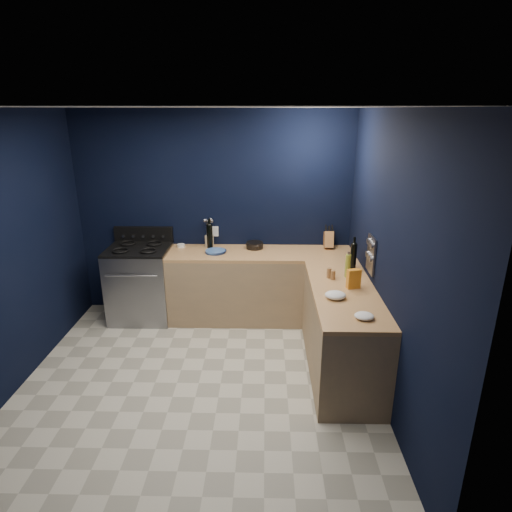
{
  "coord_description": "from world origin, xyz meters",
  "views": [
    {
      "loc": [
        0.65,
        -3.58,
        2.59
      ],
      "look_at": [
        0.55,
        1.0,
        1.0
      ],
      "focal_mm": 29.92,
      "sensor_mm": 36.0,
      "label": 1
    }
  ],
  "objects_px": {
    "gas_range": "(141,284)",
    "plate_stack": "(215,251)",
    "knife_block": "(328,240)",
    "utensil_crock": "(209,241)",
    "crouton_bag": "(354,279)"
  },
  "relations": [
    {
      "from": "crouton_bag",
      "to": "gas_range",
      "type": "bearing_deg",
      "value": 141.35
    },
    {
      "from": "utensil_crock",
      "to": "knife_block",
      "type": "xyz_separation_m",
      "value": [
        1.53,
        -0.02,
        0.03
      ]
    },
    {
      "from": "knife_block",
      "to": "plate_stack",
      "type": "bearing_deg",
      "value": -168.01
    },
    {
      "from": "gas_range",
      "to": "utensil_crock",
      "type": "bearing_deg",
      "value": 15.8
    },
    {
      "from": "utensil_crock",
      "to": "crouton_bag",
      "type": "distance_m",
      "value": 2.08
    },
    {
      "from": "crouton_bag",
      "to": "utensil_crock",
      "type": "bearing_deg",
      "value": 125.41
    },
    {
      "from": "utensil_crock",
      "to": "knife_block",
      "type": "relative_size",
      "value": 0.69
    },
    {
      "from": "gas_range",
      "to": "crouton_bag",
      "type": "relative_size",
      "value": 4.71
    },
    {
      "from": "gas_range",
      "to": "plate_stack",
      "type": "relative_size",
      "value": 3.69
    },
    {
      "from": "plate_stack",
      "to": "knife_block",
      "type": "relative_size",
      "value": 1.2
    },
    {
      "from": "plate_stack",
      "to": "knife_block",
      "type": "height_order",
      "value": "knife_block"
    },
    {
      "from": "gas_range",
      "to": "knife_block",
      "type": "height_order",
      "value": "knife_block"
    },
    {
      "from": "gas_range",
      "to": "plate_stack",
      "type": "height_order",
      "value": "plate_stack"
    },
    {
      "from": "utensil_crock",
      "to": "crouton_bag",
      "type": "bearing_deg",
      "value": -39.66
    },
    {
      "from": "gas_range",
      "to": "knife_block",
      "type": "distance_m",
      "value": 2.46
    }
  ]
}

